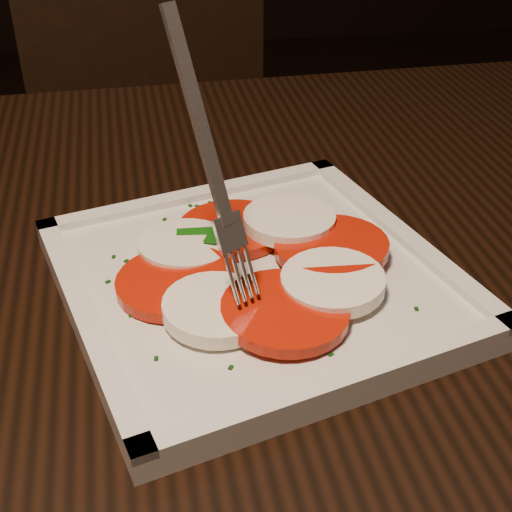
# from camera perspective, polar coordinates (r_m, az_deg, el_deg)

# --- Properties ---
(table) EXTENTS (1.23, 0.85, 0.75)m
(table) POSITION_cam_1_polar(r_m,az_deg,el_deg) (0.61, 0.03, -8.16)
(table) COLOR black
(table) RESTS_ON ground
(chair) EXTENTS (0.50, 0.50, 0.93)m
(chair) POSITION_cam_1_polar(r_m,az_deg,el_deg) (1.25, -7.17, 8.58)
(chair) COLOR black
(chair) RESTS_ON ground
(plate) EXTENTS (0.32, 0.32, 0.01)m
(plate) POSITION_cam_1_polar(r_m,az_deg,el_deg) (0.51, 0.00, -2.10)
(plate) COLOR silver
(plate) RESTS_ON table
(caprese_salad) EXTENTS (0.21, 0.21, 0.02)m
(caprese_salad) POSITION_cam_1_polar(r_m,az_deg,el_deg) (0.50, 0.01, -0.59)
(caprese_salad) COLOR #BA1204
(caprese_salad) RESTS_ON plate
(fork) EXTENTS (0.06, 0.08, 0.17)m
(fork) POSITION_cam_1_polar(r_m,az_deg,el_deg) (0.44, -4.47, 8.12)
(fork) COLOR white
(fork) RESTS_ON caprese_salad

